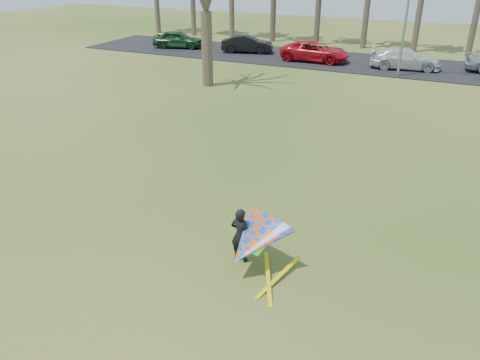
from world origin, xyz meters
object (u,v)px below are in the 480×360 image
at_px(streetlight, 411,2).
at_px(car_0, 178,39).
at_px(car_1, 247,44).
at_px(car_2, 315,51).
at_px(car_3, 405,59).
at_px(kite_flyer, 252,240).

height_order(streetlight, car_0, streetlight).
relative_size(streetlight, car_1, 2.02).
height_order(car_1, car_2, car_2).
bearing_deg(car_0, car_3, -106.31).
distance_m(car_2, car_3, 6.24).
height_order(car_0, kite_flyer, kite_flyer).
distance_m(car_0, car_3, 17.95).
bearing_deg(car_1, car_0, 79.54).
bearing_deg(car_2, car_3, -89.39).
bearing_deg(car_3, streetlight, 172.32).
height_order(streetlight, car_2, streetlight).
height_order(car_2, car_3, car_2).
height_order(streetlight, car_1, streetlight).
xyz_separation_m(car_3, kite_flyer, (-0.69, -24.65, 0.11)).
relative_size(car_2, kite_flyer, 2.04).
distance_m(streetlight, kite_flyer, 22.75).
relative_size(car_1, car_3, 0.86).
distance_m(car_1, kite_flyer, 27.82).
distance_m(car_0, kite_flyer, 30.34).
height_order(car_0, car_2, car_0).
distance_m(car_1, car_2, 5.77).
bearing_deg(streetlight, kite_flyer, -91.84).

